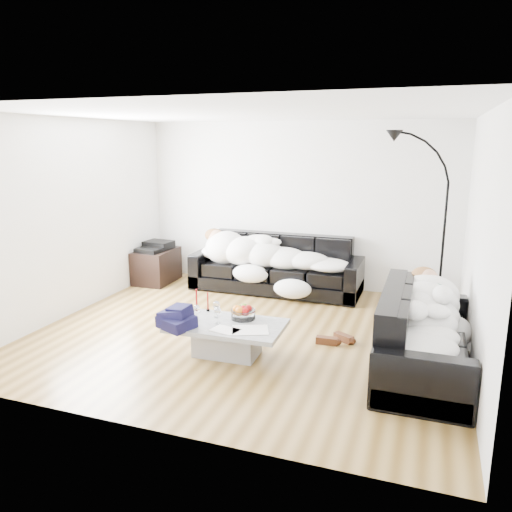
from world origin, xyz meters
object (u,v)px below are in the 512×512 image
(stereo, at_px, (156,246))
(floor_lamp, at_px, (444,232))
(sleeper_right, at_px, (427,311))
(sofa_right, at_px, (425,331))
(sleeper_back, at_px, (275,251))
(wine_glass_b, at_px, (197,313))
(wine_glass_c, at_px, (218,315))
(candle_right, at_px, (208,302))
(coffee_table, at_px, (227,339))
(sofa_back, at_px, (276,264))
(candle_left, at_px, (197,300))
(fruit_bowl, at_px, (243,312))
(av_cabinet, at_px, (156,266))
(wine_glass_a, at_px, (216,309))
(shoes, at_px, (335,339))

(stereo, relative_size, floor_lamp, 0.20)
(sleeper_right, bearing_deg, sofa_right, 0.00)
(floor_lamp, bearing_deg, sleeper_right, -90.84)
(sleeper_back, distance_m, wine_glass_b, 2.45)
(wine_glass_c, xyz_separation_m, candle_right, (-0.27, 0.33, 0.02))
(coffee_table, bearing_deg, sofa_back, 94.92)
(sleeper_back, bearing_deg, sofa_right, -42.72)
(candle_left, bearing_deg, sleeper_right, 2.19)
(candle_right, bearing_deg, floor_lamp, 40.55)
(sofa_back, bearing_deg, candle_left, -96.90)
(fruit_bowl, distance_m, candle_right, 0.49)
(coffee_table, bearing_deg, av_cabinet, 134.21)
(av_cabinet, distance_m, floor_lamp, 4.50)
(wine_glass_c, height_order, av_cabinet, wine_glass_c)
(sofa_back, height_order, candle_left, sofa_back)
(wine_glass_a, xyz_separation_m, shoes, (1.24, 0.57, -0.41))
(wine_glass_b, height_order, shoes, wine_glass_b)
(fruit_bowl, xyz_separation_m, stereo, (-2.35, 2.10, 0.16))
(wine_glass_c, bearing_deg, wine_glass_b, 177.18)
(wine_glass_b, height_order, candle_left, candle_left)
(av_cabinet, bearing_deg, sleeper_right, -26.21)
(wine_glass_a, distance_m, av_cabinet, 2.97)
(sleeper_back, bearing_deg, sofa_back, 90.00)
(stereo, bearing_deg, wine_glass_c, -41.99)
(wine_glass_a, height_order, wine_glass_b, wine_glass_a)
(candle_left, bearing_deg, wine_glass_c, -35.41)
(sleeper_back, height_order, coffee_table, sleeper_back)
(sleeper_back, xyz_separation_m, coffee_table, (0.21, -2.43, -0.46))
(wine_glass_a, distance_m, wine_glass_b, 0.23)
(sleeper_back, xyz_separation_m, wine_glass_b, (-0.14, -2.44, -0.19))
(sleeper_right, distance_m, wine_glass_c, 2.17)
(sofa_right, xyz_separation_m, wine_glass_a, (-2.23, -0.20, 0.04))
(sleeper_right, relative_size, wine_glass_a, 9.45)
(sofa_back, distance_m, fruit_bowl, 2.30)
(coffee_table, relative_size, av_cabinet, 1.57)
(wine_glass_a, distance_m, floor_lamp, 3.39)
(wine_glass_c, bearing_deg, sleeper_back, 92.84)
(stereo, distance_m, floor_lamp, 4.45)
(wine_glass_a, relative_size, wine_glass_b, 1.07)
(wine_glass_a, height_order, shoes, wine_glass_a)
(candle_right, bearing_deg, sofa_right, 1.05)
(sleeper_back, xyz_separation_m, fruit_bowl, (0.33, -2.23, -0.20))
(sleeper_back, bearing_deg, floor_lamp, 1.41)
(wine_glass_a, xyz_separation_m, wine_glass_c, (0.10, -0.18, -0.00))
(fruit_bowl, height_order, wine_glass_b, wine_glass_b)
(sofa_back, relative_size, floor_lamp, 1.22)
(sleeper_back, height_order, wine_glass_c, sleeper_back)
(sofa_right, height_order, wine_glass_c, sofa_right)
(wine_glass_c, bearing_deg, coffee_table, 17.11)
(floor_lamp, bearing_deg, av_cabinet, -174.42)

